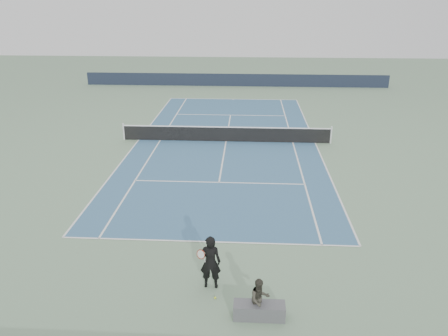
# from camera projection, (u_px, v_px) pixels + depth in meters

# --- Properties ---
(ground) EXTENTS (80.00, 80.00, 0.00)m
(ground) POSITION_uv_depth(u_px,v_px,m) (226.00, 142.00, 27.04)
(ground) COLOR gray
(court_surface) EXTENTS (10.97, 23.77, 0.01)m
(court_surface) POSITION_uv_depth(u_px,v_px,m) (226.00, 141.00, 27.03)
(court_surface) COLOR #386185
(court_surface) RESTS_ON ground
(tennis_net) EXTENTS (12.90, 0.10, 1.07)m
(tennis_net) POSITION_uv_depth(u_px,v_px,m) (226.00, 134.00, 26.85)
(tennis_net) COLOR silver
(tennis_net) RESTS_ON ground
(windscreen_far) EXTENTS (30.00, 0.25, 1.20)m
(windscreen_far) POSITION_uv_depth(u_px,v_px,m) (236.00, 80.00, 43.42)
(windscreen_far) COLOR black
(windscreen_far) RESTS_ON ground
(tennis_player) EXTENTS (0.79, 0.48, 1.77)m
(tennis_player) POSITION_uv_depth(u_px,v_px,m) (210.00, 262.00, 13.25)
(tennis_player) COLOR black
(tennis_player) RESTS_ON ground
(tennis_ball) EXTENTS (0.07, 0.07, 0.07)m
(tennis_ball) POSITION_uv_depth(u_px,v_px,m) (215.00, 298.00, 13.00)
(tennis_ball) COLOR #CCDF2D
(tennis_ball) RESTS_ON ground
(spectator_bench) EXTENTS (1.51, 0.97, 1.25)m
(spectator_bench) POSITION_uv_depth(u_px,v_px,m) (259.00, 304.00, 12.10)
(spectator_bench) COLOR #515256
(spectator_bench) RESTS_ON ground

